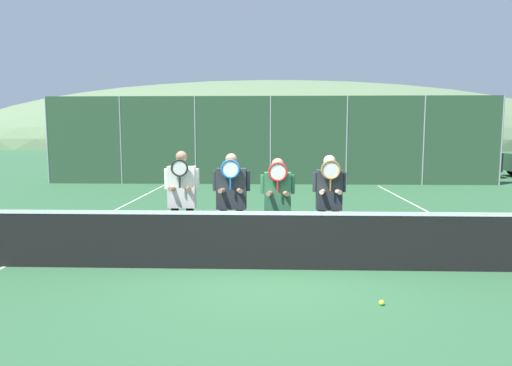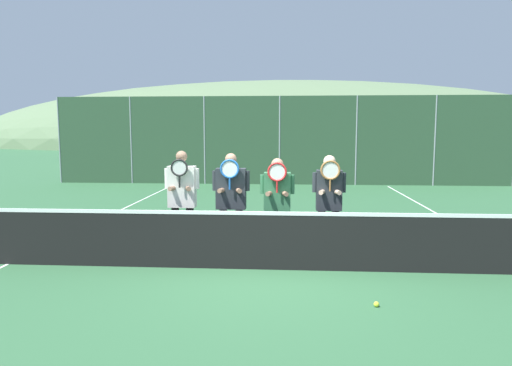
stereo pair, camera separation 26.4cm
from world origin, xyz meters
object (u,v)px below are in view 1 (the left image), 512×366
Objects in this scene: car_left_of_center at (244,158)px; car_right_of_center at (446,157)px; car_center at (344,157)px; player_rightmost at (329,198)px; tennis_ball_on_court at (382,303)px; player_center_right at (278,199)px; player_leftmost at (182,196)px; car_far_left at (145,158)px; player_center_left at (231,197)px.

car_right_of_center is (9.47, 0.24, 0.05)m from car_left_of_center.
car_center is 4.87m from car_right_of_center.
player_rightmost is 25.98× the size of tennis_ball_on_court.
player_center_right is 16.22m from car_right_of_center.
tennis_ball_on_court is (2.89, -2.02, -1.04)m from player_leftmost.
car_left_of_center is (4.71, 0.01, 0.03)m from car_far_left.
player_rightmost is at bearing -0.69° from player_center_right.
car_far_left is (-6.11, 13.81, -0.16)m from player_center_right.
player_leftmost is 1.61m from player_center_right.
car_right_of_center reaches higher than tennis_ball_on_court.
player_center_right is 0.97× the size of player_rightmost.
player_leftmost is 1.07× the size of player_center_right.
car_center is (4.85, 13.57, -0.13)m from player_leftmost.
car_center reaches higher than car_left_of_center.
player_center_right is at bearing 4.90° from player_center_left.
player_leftmost reaches higher than player_rightmost.
player_leftmost is at bearing -109.67° from car_center.
car_left_of_center is at bearing 99.55° from tennis_ball_on_court.
car_far_left is at bearing 107.95° from player_leftmost.
car_left_of_center is (-2.26, 13.83, -0.15)m from player_rightmost.
car_center is at bearing 73.53° from player_center_left.
car_far_left is at bearing 113.84° from player_center_right.
player_center_left is 13.91m from car_left_of_center.
player_rightmost is 15.48m from car_far_left.
player_center_left is at bearing -68.99° from car_far_left.
player_center_right reaches higher than car_far_left.
player_rightmost is at bearing -80.73° from car_left_of_center.
player_leftmost is 27.00× the size of tennis_ball_on_court.
car_center is 15.74m from tennis_ball_on_court.
player_leftmost reaches higher than player_center_right.
player_center_right is (0.77, 0.07, -0.05)m from player_center_left.
player_leftmost is at bearing -90.89° from car_left_of_center.
player_leftmost is at bearing -72.05° from car_far_left.
player_rightmost is at bearing 1.96° from player_center_left.
player_leftmost is 14.41m from car_center.
car_left_of_center is (-0.62, 13.89, -0.18)m from player_center_left.
car_center is (3.24, 13.51, -0.08)m from player_center_right.
car_left_of_center is at bearing 95.76° from player_center_right.
car_far_left is 14.19m from car_right_of_center.
player_leftmost is 3.68m from tennis_ball_on_court.
car_center is (2.38, 13.52, -0.10)m from player_rightmost.
car_left_of_center reaches higher than player_center_right.
player_rightmost is at bearing 1.10° from player_leftmost.
player_leftmost is 0.84m from player_center_left.
car_center is at bearing 70.33° from player_leftmost.
tennis_ball_on_court is at bearing -97.17° from car_center.
player_center_left is 14.87m from car_far_left.
tennis_ball_on_court is (2.68, -15.90, -0.85)m from car_left_of_center.
car_right_of_center is (9.69, 14.12, -0.14)m from player_leftmost.
player_center_right is at bearing 121.60° from tennis_ball_on_court.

